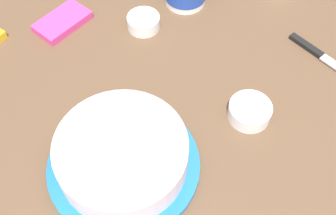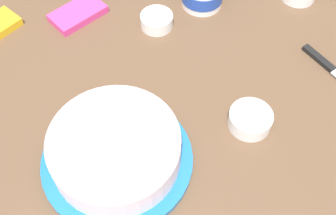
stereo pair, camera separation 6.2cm
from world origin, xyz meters
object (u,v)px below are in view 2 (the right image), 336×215
(frosted_cake, at_px, (115,149))
(sprinkle_bowl_orange, at_px, (250,119))
(spreading_knife, at_px, (334,71))
(candy_box_lower, at_px, (78,14))
(sprinkle_bowl_yellow, at_px, (157,20))

(frosted_cake, xyz_separation_m, sprinkle_bowl_orange, (-0.30, 0.03, -0.03))
(spreading_knife, bearing_deg, frosted_cake, 1.82)
(frosted_cake, distance_m, candy_box_lower, 0.46)
(frosted_cake, xyz_separation_m, sprinkle_bowl_yellow, (-0.23, -0.34, -0.03))
(candy_box_lower, bearing_deg, sprinkle_bowl_yellow, 128.05)
(sprinkle_bowl_orange, bearing_deg, spreading_knife, -169.70)
(spreading_knife, height_order, candy_box_lower, candy_box_lower)
(spreading_knife, xyz_separation_m, sprinkle_bowl_orange, (0.26, 0.05, 0.01))
(frosted_cake, xyz_separation_m, candy_box_lower, (-0.05, -0.45, -0.04))
(sprinkle_bowl_orange, bearing_deg, sprinkle_bowl_yellow, -79.78)
(frosted_cake, bearing_deg, spreading_knife, -178.18)
(frosted_cake, relative_size, spreading_knife, 1.32)
(spreading_knife, distance_m, candy_box_lower, 0.66)
(spreading_knife, xyz_separation_m, sprinkle_bowl_yellow, (0.33, -0.32, 0.01))
(sprinkle_bowl_yellow, height_order, sprinkle_bowl_orange, sprinkle_bowl_orange)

